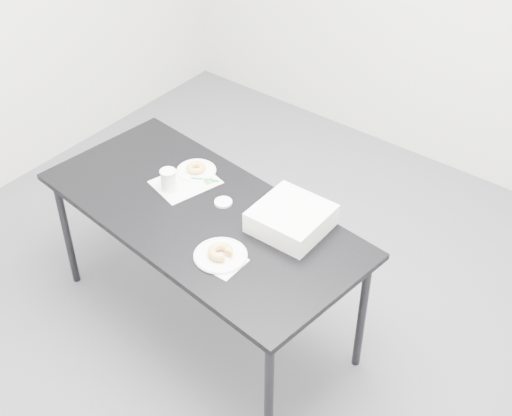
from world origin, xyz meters
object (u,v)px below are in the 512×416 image
Objects in this scene: plate_near at (220,255)px; donut_near at (220,252)px; scorecard at (186,182)px; pen at (205,179)px; table at (202,221)px; donut_far at (196,168)px; bakery_box at (291,218)px; plate_far at (196,171)px; coffee_cup at (169,180)px.

donut_near is at bearing 0.00° from plate_near.
pen is at bearing 61.88° from scorecard.
table is 15.30× the size of donut_near.
table is 0.35m from donut_far.
bakery_box is at bearing 29.20° from table.
pen is 0.59m from plate_near.
bakery_box is (0.64, 0.05, 0.05)m from scorecard.
plate_far reaches higher than table.
pen is (0.07, 0.07, 0.01)m from scorecard.
donut_near reaches higher than plate_near.
pen is 0.10m from donut_far.
plate_near is at bearing -38.90° from donut_far.
scorecard is 2.71× the size of donut_near.
coffee_cup reaches higher than scorecard.
pen reaches higher than plate_far.
donut_far is (-0.53, 0.43, -0.01)m from donut_near.
coffee_cup is (-0.03, -0.09, 0.06)m from scorecard.
coffee_cup reaches higher than bakery_box.
donut_far is 0.66m from bakery_box.
donut_near is 0.68m from plate_far.
coffee_cup is at bearing -168.98° from bakery_box.
bakery_box is (0.57, -0.03, 0.05)m from pen.
coffee_cup reaches higher than pen.
plate_near is (0.51, -0.32, 0.01)m from scorecard.
bakery_box is at bearing 11.79° from coffee_cup.
scorecard is 0.60m from donut_near.
bakery_box is (0.66, -0.06, 0.05)m from plate_far.
plate_near is 0.68m from donut_far.
donut_near reaches higher than donut_far.
donut_near is at bearing -110.85° from bakery_box.
plate_near is at bearing -110.85° from bakery_box.
scorecard is at bearing 147.79° from donut_near.
table is 0.35m from plate_far.
donut_far reaches higher than table.
bakery_box is (0.42, 0.18, 0.11)m from table.
pen reaches higher than scorecard.
pen is 0.57m from bakery_box.
plate_far is 2.13× the size of donut_far.
plate_near is (0.28, -0.19, 0.06)m from table.
plate_near is at bearing -22.92° from coffee_cup.
table is 17.91× the size of donut_far.
donut_far is at bearing 117.02° from scorecard.
donut_far is at bearing 141.10° from plate_near.
pen is at bearing 60.38° from coffee_cup.
plate_far is at bearing 141.10° from donut_near.
plate_far is 1.81× the size of coffee_cup.
bakery_box is at bearing -5.43° from plate_far.
table is 7.19× the size of plate_near.
plate_far is at bearing 117.02° from scorecard.
scorecard is 0.11m from coffee_cup.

